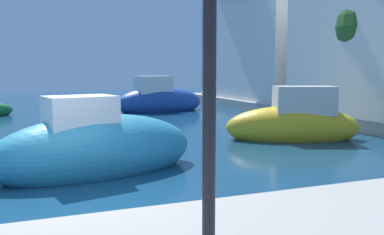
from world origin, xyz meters
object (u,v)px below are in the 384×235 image
at_px(quayside_tree, 377,28).
at_px(moored_boat_4, 97,149).
at_px(moored_boat_6, 294,123).
at_px(waterfront_building_far, 264,33).
at_px(waterfront_building_annex, 284,36).
at_px(moored_boat_1, 159,100).

bearing_deg(quayside_tree, moored_boat_4, -163.91).
height_order(moored_boat_4, moored_boat_6, moored_boat_6).
height_order(moored_boat_4, waterfront_building_far, waterfront_building_far).
relative_size(waterfront_building_annex, quayside_tree, 1.52).
distance_m(moored_boat_6, waterfront_building_far, 13.97).
height_order(moored_boat_1, waterfront_building_far, waterfront_building_far).
distance_m(moored_boat_6, waterfront_building_annex, 11.99).
height_order(waterfront_building_far, quayside_tree, waterfront_building_far).
distance_m(waterfront_building_far, quayside_tree, 11.17).
xyz_separation_m(moored_boat_6, quayside_tree, (4.16, 0.99, 3.23)).
height_order(moored_boat_1, moored_boat_4, moored_boat_1).
distance_m(moored_boat_4, quayside_tree, 11.49).
bearing_deg(moored_boat_4, waterfront_building_annex, 30.58).
bearing_deg(quayside_tree, moored_boat_1, 121.51).
bearing_deg(moored_boat_4, moored_boat_1, 55.08).
bearing_deg(waterfront_building_annex, moored_boat_1, 176.10).
xyz_separation_m(moored_boat_4, waterfront_building_annex, (12.33, 11.82, 3.71)).
xyz_separation_m(waterfront_building_annex, quayside_tree, (-1.74, -8.77, -0.47)).
relative_size(moored_boat_4, waterfront_building_far, 0.56).
relative_size(moored_boat_6, quayside_tree, 0.93).
bearing_deg(waterfront_building_far, quayside_tree, -98.96).
xyz_separation_m(moored_boat_6, waterfront_building_annex, (5.90, 9.76, 3.70)).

